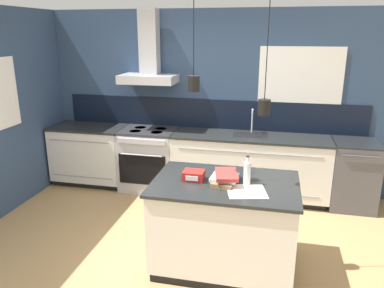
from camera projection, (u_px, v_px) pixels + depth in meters
ground_plane at (176, 256)px, 3.98m from camera, size 16.00×16.00×0.00m
wall_back at (207, 98)px, 5.47m from camera, size 5.60×2.19×2.60m
wall_left at (4, 112)px, 4.76m from camera, size 0.08×3.80×2.60m
counter_run_left at (91, 154)px, 5.81m from camera, size 1.12×0.64×0.91m
counter_run_sink at (249, 166)px, 5.30m from camera, size 2.18×0.64×1.25m
oven_range at (149, 159)px, 5.60m from camera, size 0.81×0.66×0.91m
dishwasher at (353, 174)px, 5.01m from camera, size 0.58×0.65×0.91m
kitchen_island at (224, 224)px, 3.70m from camera, size 1.39×0.94×0.91m
bottle_on_island at (247, 173)px, 3.48m from camera, size 0.07×0.07×0.29m
book_stack at (225, 178)px, 3.54m from camera, size 0.28×0.36×0.10m
red_supply_box at (194, 175)px, 3.62m from camera, size 0.20×0.17×0.09m
paper_pile at (247, 191)px, 3.36m from camera, size 0.40×0.39×0.01m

